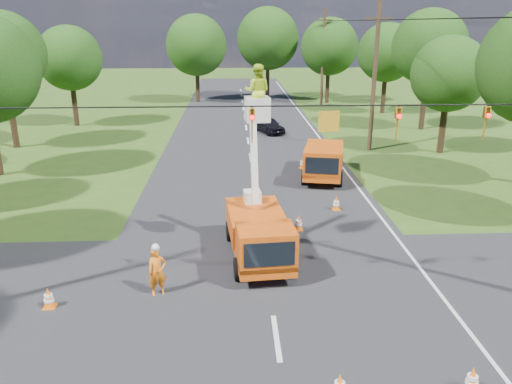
{
  "coord_description": "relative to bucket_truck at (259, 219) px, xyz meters",
  "views": [
    {
      "loc": [
        -1.15,
        -12.03,
        8.53
      ],
      "look_at": [
        -0.33,
        5.38,
        2.6
      ],
      "focal_mm": 35.0,
      "sensor_mm": 36.0,
      "label": 1
    }
  ],
  "objects": [
    {
      "name": "ground",
      "position": [
        0.24,
        14.84,
        -1.61
      ],
      "size": [
        140.0,
        140.0,
        0.0
      ],
      "primitive_type": "plane",
      "color": "#305118",
      "rests_on": "ground"
    },
    {
      "name": "road_main",
      "position": [
        0.24,
        14.84,
        -1.61
      ],
      "size": [
        12.0,
        100.0,
        0.06
      ],
      "primitive_type": "cube",
      "color": "black",
      "rests_on": "ground"
    },
    {
      "name": "road_cross",
      "position": [
        0.24,
        -3.16,
        -1.61
      ],
      "size": [
        56.0,
        10.0,
        0.07
      ],
      "primitive_type": "cube",
      "color": "black",
      "rests_on": "ground"
    },
    {
      "name": "edge_line",
      "position": [
        5.84,
        14.84,
        -1.61
      ],
      "size": [
        0.12,
        90.0,
        0.02
      ],
      "primitive_type": "cube",
      "color": "silver",
      "rests_on": "ground"
    },
    {
      "name": "bucket_truck",
      "position": [
        0.0,
        0.0,
        0.0
      ],
      "size": [
        2.51,
        5.49,
        7.2
      ],
      "rotation": [
        0.0,
        0.0,
        0.09
      ],
      "color": "#DC570F",
      "rests_on": "ground"
    },
    {
      "name": "second_truck",
      "position": [
        4.27,
        10.26,
        -0.54
      ],
      "size": [
        3.14,
        5.8,
        2.06
      ],
      "rotation": [
        0.0,
        0.0,
        -0.21
      ],
      "color": "#DC570F",
      "rests_on": "ground"
    },
    {
      "name": "ground_worker",
      "position": [
        -3.44,
        -2.53,
        -0.77
      ],
      "size": [
        0.72,
        0.61,
        1.69
      ],
      "primitive_type": "imported",
      "rotation": [
        0.0,
        0.0,
        0.39
      ],
      "color": "orange",
      "rests_on": "ground"
    },
    {
      "name": "distant_car",
      "position": [
        2.03,
        22.88,
        -0.99
      ],
      "size": [
        2.79,
        3.96,
        1.25
      ],
      "primitive_type": "imported",
      "rotation": [
        0.0,
        0.0,
        0.4
      ],
      "color": "black",
      "rests_on": "ground"
    },
    {
      "name": "traffic_cone_2",
      "position": [
        1.87,
        2.62,
        -1.25
      ],
      "size": [
        0.38,
        0.38,
        0.71
      ],
      "color": "orange",
      "rests_on": "ground"
    },
    {
      "name": "traffic_cone_3",
      "position": [
        3.99,
        4.97,
        -1.25
      ],
      "size": [
        0.38,
        0.38,
        0.71
      ],
      "color": "orange",
      "rests_on": "ground"
    },
    {
      "name": "traffic_cone_4",
      "position": [
        -6.76,
        -3.2,
        -1.25
      ],
      "size": [
        0.38,
        0.38,
        0.71
      ],
      "color": "orange",
      "rests_on": "ground"
    },
    {
      "name": "traffic_cone_7",
      "position": [
        3.35,
        12.2,
        -1.25
      ],
      "size": [
        0.38,
        0.38,
        0.71
      ],
      "color": "orange",
      "rests_on": "ground"
    },
    {
      "name": "traffic_cone_8",
      "position": [
        4.77,
        -7.53,
        -1.25
      ],
      "size": [
        0.38,
        0.38,
        0.71
      ],
      "color": "orange",
      "rests_on": "ground"
    },
    {
      "name": "pole_right_mid",
      "position": [
        8.74,
        16.84,
        3.49
      ],
      "size": [
        1.8,
        0.3,
        10.0
      ],
      "color": "#4C3823",
      "rests_on": "ground"
    },
    {
      "name": "pole_right_far",
      "position": [
        8.74,
        36.84,
        3.49
      ],
      "size": [
        1.8,
        0.3,
        10.0
      ],
      "color": "#4C3823",
      "rests_on": "ground"
    },
    {
      "name": "signal_span",
      "position": [
        2.46,
        -3.16,
        4.27
      ],
      "size": [
        18.0,
        0.29,
        1.07
      ],
      "color": "black",
      "rests_on": "ground"
    },
    {
      "name": "tree_left_e",
      "position": [
        -16.56,
        18.84,
        4.88
      ],
      "size": [
        5.8,
        5.8,
        9.41
      ],
      "color": "#382616",
      "rests_on": "ground"
    },
    {
      "name": "tree_left_f",
      "position": [
        -14.56,
        26.84,
        4.07
      ],
      "size": [
        5.4,
        5.4,
        8.4
      ],
      "color": "#382616",
      "rests_on": "ground"
    },
    {
      "name": "tree_right_c",
      "position": [
        13.44,
        15.84,
        3.7
      ],
      "size": [
        5.0,
        5.0,
        7.83
      ],
      "color": "#382616",
      "rests_on": "ground"
    },
    {
      "name": "tree_right_d",
      "position": [
        15.04,
        23.84,
        5.06
      ],
      "size": [
        6.0,
        6.0,
        9.7
      ],
      "color": "#382616",
      "rests_on": "ground"
    },
    {
      "name": "tree_right_e",
      "position": [
        14.04,
        31.84,
        4.2
      ],
      "size": [
        5.6,
        5.6,
        8.63
      ],
      "color": "#382616",
      "rests_on": "ground"
    },
    {
      "name": "tree_far_a",
      "position": [
        -4.76,
        39.84,
        4.58
      ],
      "size": [
        6.6,
        6.6,
        9.5
      ],
      "color": "#382616",
      "rests_on": "ground"
    },
    {
      "name": "tree_far_b",
      "position": [
        3.24,
        41.84,
        5.19
      ],
      "size": [
        7.0,
        7.0,
        10.32
      ],
      "color": "#382616",
      "rests_on": "ground"
    },
    {
      "name": "tree_far_c",
      "position": [
        9.74,
        38.84,
        4.45
      ],
      "size": [
        6.2,
        6.2,
        9.18
      ],
      "color": "#382616",
      "rests_on": "ground"
    }
  ]
}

